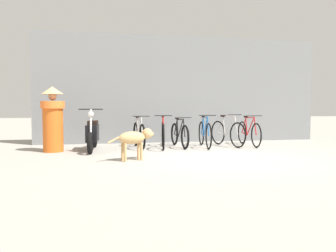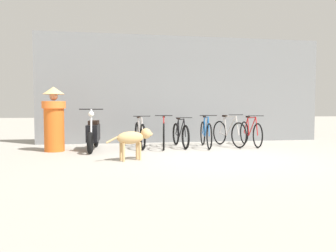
% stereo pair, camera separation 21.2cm
% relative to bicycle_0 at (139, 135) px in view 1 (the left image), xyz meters
% --- Properties ---
extents(ground_plane, '(60.00, 60.00, 0.00)m').
position_rel_bicycle_0_xyz_m(ground_plane, '(1.53, -2.10, -0.36)').
color(ground_plane, '#9E998E').
extents(shop_wall_back, '(9.13, 0.20, 3.36)m').
position_rel_bicycle_0_xyz_m(shop_wall_back, '(1.53, 1.30, 1.32)').
color(shop_wall_back, slate).
rests_on(shop_wall_back, ground).
extents(bicycle_0, '(0.46, 1.66, 0.89)m').
position_rel_bicycle_0_xyz_m(bicycle_0, '(0.00, 0.00, 0.00)').
color(bicycle_0, black).
rests_on(bicycle_0, ground).
extents(bicycle_1, '(0.46, 1.64, 0.91)m').
position_rel_bicycle_0_xyz_m(bicycle_1, '(0.64, -0.19, 0.01)').
color(bicycle_1, black).
rests_on(bicycle_1, ground).
extents(bicycle_2, '(0.46, 1.68, 0.85)m').
position_rel_bicycle_0_xyz_m(bicycle_2, '(1.14, -0.02, -0.02)').
color(bicycle_2, black).
rests_on(bicycle_2, ground).
extents(bicycle_3, '(0.46, 1.72, 0.91)m').
position_rel_bicycle_0_xyz_m(bicycle_3, '(1.83, -0.20, 0.01)').
color(bicycle_3, black).
rests_on(bicycle_3, ground).
extents(bicycle_4, '(0.53, 1.64, 0.92)m').
position_rel_bicycle_0_xyz_m(bicycle_4, '(2.54, -0.09, 0.02)').
color(bicycle_4, black).
rests_on(bicycle_4, ground).
extents(bicycle_5, '(0.46, 1.75, 0.89)m').
position_rel_bicycle_0_xyz_m(bicycle_5, '(3.21, -0.07, 0.01)').
color(bicycle_5, black).
rests_on(bicycle_5, ground).
extents(motorcycle, '(0.58, 1.89, 1.08)m').
position_rel_bicycle_0_xyz_m(motorcycle, '(-1.24, -0.36, 0.06)').
color(motorcycle, black).
rests_on(motorcycle, ground).
extents(stray_dog, '(1.01, 0.49, 0.66)m').
position_rel_bicycle_0_xyz_m(stray_dog, '(-0.30, -2.13, 0.11)').
color(stray_dog, tan).
rests_on(stray_dog, ground).
extents(person_in_robes, '(0.65, 0.65, 1.63)m').
position_rel_bicycle_0_xyz_m(person_in_robes, '(-2.19, -0.40, 0.48)').
color(person_in_robes, orange).
rests_on(person_in_robes, ground).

